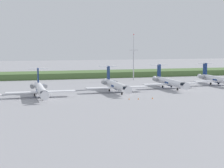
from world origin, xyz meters
The scene contains 10 objects.
ground_plane centered at (0.00, 30.00, 0.00)m, with size 500.00×500.00×0.00m, color #939399.
grass_berm centered at (0.00, 77.03, 1.49)m, with size 320.00×20.00×2.99m, color #4C6B38.
regional_jet_second centered at (-26.38, 8.56, 2.54)m, with size 22.81×31.00×9.00m.
regional_jet_third centered at (1.44, 14.07, 2.54)m, with size 22.81×31.00×9.00m.
regional_jet_fourth centered at (25.45, 19.95, 2.54)m, with size 22.81×31.00×9.00m.
regional_jet_fifth centered at (50.21, 24.94, 2.54)m, with size 22.81×31.00×9.00m.
antenna_mast centered at (22.03, 54.23, 9.34)m, with size 4.40×0.50×22.47m.
safety_cone_front_marker centered at (0.45, -5.12, 0.28)m, with size 0.44×0.44×0.55m, color orange.
safety_cone_mid_marker centered at (3.26, -5.98, 0.28)m, with size 0.44×0.44×0.55m, color orange.
safety_cone_rear_marker centered at (8.14, -5.96, 0.28)m, with size 0.44×0.44×0.55m, color orange.
Camera 1 is at (-36.21, -117.25, 17.82)m, focal length 59.67 mm.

